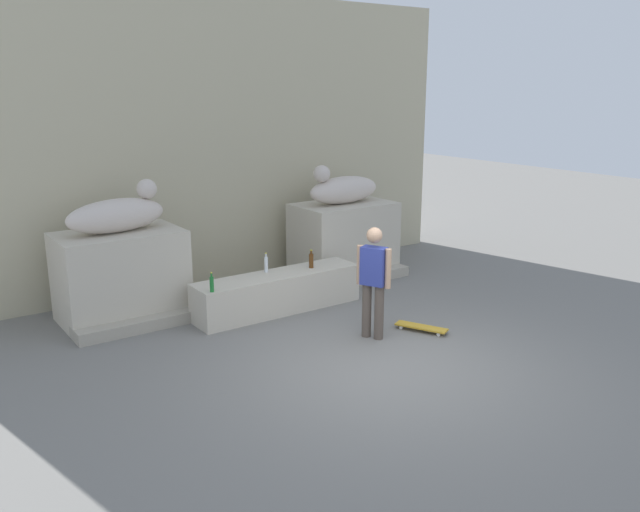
{
  "coord_description": "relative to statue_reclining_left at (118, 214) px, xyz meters",
  "views": [
    {
      "loc": [
        -5.38,
        -6.11,
        3.64
      ],
      "look_at": [
        0.2,
        1.8,
        1.1
      ],
      "focal_mm": 36.82,
      "sensor_mm": 36.0,
      "label": 1
    }
  ],
  "objects": [
    {
      "name": "stair_step",
      "position": [
        2.18,
        -0.63,
        -1.6
      ],
      "size": [
        6.33,
        0.5,
        0.19
      ],
      "primitive_type": "cube",
      "color": "#A9A08F",
      "rests_on": "ground_plane"
    },
    {
      "name": "pedestal_left",
      "position": [
        -0.04,
        -0.01,
        -0.99
      ],
      "size": [
        1.91,
        1.2,
        1.41
      ],
      "primitive_type": "cube",
      "color": "beige",
      "rests_on": "ground_plane"
    },
    {
      "name": "bottle_brown",
      "position": [
        2.83,
        -1.15,
        -0.93
      ],
      "size": [
        0.08,
        0.08,
        0.31
      ],
      "color": "#593314",
      "rests_on": "ledge_block"
    },
    {
      "name": "statue_reclining_right",
      "position": [
        4.35,
        -0.01,
        0.0
      ],
      "size": [
        1.63,
        0.65,
        0.78
      ],
      "rotation": [
        0.0,
        0.0,
        3.2
      ],
      "color": "beige",
      "rests_on": "pedestal_right"
    },
    {
      "name": "bottle_green",
      "position": [
        0.87,
        -1.39,
        -0.94
      ],
      "size": [
        0.06,
        0.06,
        0.3
      ],
      "color": "#1E722D",
      "rests_on": "ledge_block"
    },
    {
      "name": "pedestal_right",
      "position": [
        4.39,
        -0.01,
        -0.99
      ],
      "size": [
        1.91,
        1.2,
        1.41
      ],
      "primitive_type": "cube",
      "color": "beige",
      "rests_on": "ground_plane"
    },
    {
      "name": "bottle_clear",
      "position": [
        2.07,
        -0.94,
        -0.92
      ],
      "size": [
        0.06,
        0.06,
        0.33
      ],
      "color": "silver",
      "rests_on": "ledge_block"
    },
    {
      "name": "skater",
      "position": [
        2.69,
        -2.96,
        -0.78
      ],
      "size": [
        0.34,
        0.5,
        1.67
      ],
      "rotation": [
        0.0,
        0.0,
        2.01
      ],
      "color": "brown",
      "rests_on": "ground_plane"
    },
    {
      "name": "ground_plane",
      "position": [
        2.18,
        -3.85,
        -1.7
      ],
      "size": [
        40.0,
        40.0,
        0.0
      ],
      "primitive_type": "plane",
      "color": "slate"
    },
    {
      "name": "statue_reclining_left",
      "position": [
        0.0,
        0.0,
        0.0
      ],
      "size": [
        1.66,
        0.78,
        0.78
      ],
      "rotation": [
        0.0,
        0.0,
        0.14
      ],
      "color": "beige",
      "rests_on": "pedestal_left"
    },
    {
      "name": "ledge_block",
      "position": [
        2.18,
        -1.14,
        -1.38
      ],
      "size": [
        2.89,
        0.67,
        0.63
      ],
      "primitive_type": "cube",
      "color": "beige",
      "rests_on": "ground_plane"
    },
    {
      "name": "skateboard",
      "position": [
        3.46,
        -3.2,
        -1.63
      ],
      "size": [
        0.53,
        0.81,
        0.08
      ],
      "rotation": [
        0.0,
        0.0,
        2.02
      ],
      "color": "gold",
      "rests_on": "ground_plane"
    },
    {
      "name": "facade_wall",
      "position": [
        2.18,
        1.31,
        0.92
      ],
      "size": [
        10.53,
        0.6,
        5.23
      ],
      "primitive_type": "cube",
      "color": "#BFB594",
      "rests_on": "ground_plane"
    }
  ]
}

